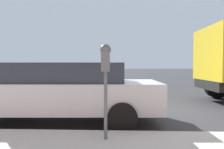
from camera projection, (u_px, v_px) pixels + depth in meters
ground_plane at (135, 113)px, 6.45m from camera, size 220.00×220.00×0.00m
parking_meter at (106, 67)px, 3.72m from camera, size 0.21×0.19×1.64m
car_silver at (62, 90)px, 5.48m from camera, size 2.22×5.01×1.48m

